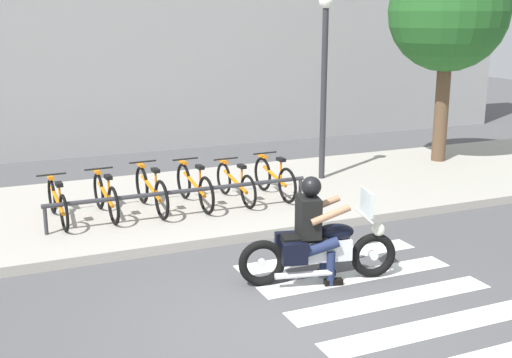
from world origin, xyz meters
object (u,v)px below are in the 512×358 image
bicycle_5 (274,178)px  tree_near_rack (448,13)px  bicycle_3 (194,186)px  bicycle_4 (235,183)px  bicycle_0 (58,202)px  bicycle_2 (151,191)px  bike_rack (183,193)px  rider (314,222)px  bicycle_1 (106,196)px  street_lamp (324,71)px  motorcycle (320,249)px

bicycle_5 → tree_near_rack: 5.76m
bicycle_3 → bicycle_4: size_ratio=1.05×
bicycle_0 → bicycle_2: size_ratio=0.95×
bicycle_5 → bike_rack: 2.01m
bicycle_0 → bicycle_2: bearing=-0.1°
rider → bicycle_1: rider is taller
rider → street_lamp: size_ratio=0.38×
bicycle_0 → street_lamp: 5.72m
bicycle_0 → bicycle_1: 0.77m
rider → bike_rack: rider is taller
bicycle_4 → bike_rack: bicycle_4 is taller
bicycle_5 → street_lamp: (1.49, 0.89, 1.84)m
bicycle_1 → bicycle_2: (0.77, -0.00, 0.02)m
bicycle_0 → bike_rack: (1.93, -0.56, 0.09)m
bicycle_0 → bicycle_5: bearing=-0.0°
motorcycle → bike_rack: 3.07m
tree_near_rack → bicycle_3: bearing=-168.5°
bicycle_2 → tree_near_rack: tree_near_rack is taller
bicycle_0 → street_lamp: size_ratio=0.44×
bicycle_4 → bicycle_5: bicycle_5 is taller
motorcycle → tree_near_rack: tree_near_rack is taller
bicycle_1 → bike_rack: (1.16, -0.55, 0.07)m
bicycle_4 → bicycle_5: 0.77m
bicycle_3 → street_lamp: bearing=16.3°
bicycle_4 → bicycle_5: (0.77, -0.00, 0.02)m
tree_near_rack → street_lamp: bearing=-173.1°
bicycle_0 → street_lamp: bearing=9.4°
rider → bicycle_5: 3.62m
street_lamp → rider: bearing=-120.2°
bicycle_4 → tree_near_rack: size_ratio=0.34×
bicycle_1 → tree_near_rack: (7.86, 1.29, 2.96)m
bicycle_3 → bicycle_2: bearing=-180.0°
bicycle_1 → tree_near_rack: tree_near_rack is taller
bicycle_3 → bike_rack: 0.68m
bicycle_1 → bicycle_3: (1.54, -0.00, 0.01)m
bicycle_1 → bike_rack: 1.28m
bicycle_3 → bicycle_4: bearing=0.1°
bicycle_0 → bicycle_1: size_ratio=1.03×
bicycle_0 → tree_near_rack: size_ratio=0.35×
motorcycle → bicycle_3: 3.52m
bicycle_3 → street_lamp: 3.65m
bicycle_0 → bicycle_3: bearing=-0.0°
bicycle_0 → tree_near_rack: 9.22m
bike_rack → tree_near_rack: tree_near_rack is taller
rider → bike_rack: 3.04m
bicycle_3 → rider: bearing=-81.7°
street_lamp → tree_near_rack: bearing=6.9°
bike_rack → rider: bearing=-73.0°
bicycle_1 → bike_rack: bearing=-25.6°
street_lamp → tree_near_rack: tree_near_rack is taller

